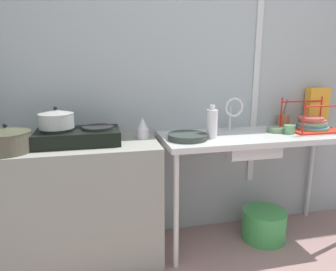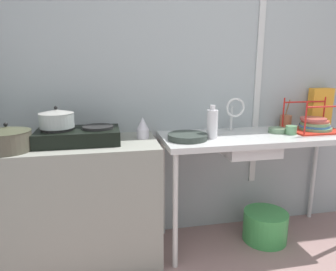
{
  "view_description": "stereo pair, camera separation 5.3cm",
  "coord_description": "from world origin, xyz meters",
  "px_view_note": "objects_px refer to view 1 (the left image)",
  "views": [
    {
      "loc": [
        -1.05,
        -0.64,
        1.36
      ],
      "look_at": [
        -0.58,
        1.38,
        0.87
      ],
      "focal_mm": 32.96,
      "sensor_mm": 36.0,
      "label": 1
    },
    {
      "loc": [
        -1.0,
        -0.65,
        1.36
      ],
      "look_at": [
        -0.58,
        1.38,
        0.87
      ],
      "focal_mm": 32.96,
      "sensor_mm": 36.0,
      "label": 2
    }
  ],
  "objects_px": {
    "percolator": "(143,128)",
    "dish_rack": "(312,124)",
    "sink_basin": "(246,144)",
    "faucet": "(234,109)",
    "small_bowl_on_drainboard": "(276,130)",
    "bottle_by_sink": "(212,123)",
    "cup_by_rack": "(289,129)",
    "stove": "(78,136)",
    "pot_on_left_burner": "(56,119)",
    "bucket_on_floor": "(264,225)",
    "cereal_box": "(317,107)",
    "pot_beside_stove": "(7,140)",
    "utensil_jar": "(283,120)",
    "frying_pan": "(188,137)"
  },
  "relations": [
    {
      "from": "stove",
      "to": "percolator",
      "type": "relative_size",
      "value": 3.58
    },
    {
      "from": "bucket_on_floor",
      "to": "cereal_box",
      "type": "bearing_deg",
      "value": 23.58
    },
    {
      "from": "faucet",
      "to": "bucket_on_floor",
      "type": "relative_size",
      "value": 0.78
    },
    {
      "from": "faucet",
      "to": "bottle_by_sink",
      "type": "height_order",
      "value": "faucet"
    },
    {
      "from": "faucet",
      "to": "bottle_by_sink",
      "type": "relative_size",
      "value": 1.13
    },
    {
      "from": "sink_basin",
      "to": "faucet",
      "type": "relative_size",
      "value": 1.44
    },
    {
      "from": "stove",
      "to": "pot_on_left_burner",
      "type": "bearing_deg",
      "value": 180.0
    },
    {
      "from": "cup_by_rack",
      "to": "bottle_by_sink",
      "type": "distance_m",
      "value": 0.62
    },
    {
      "from": "dish_rack",
      "to": "cup_by_rack",
      "type": "xyz_separation_m",
      "value": [
        -0.24,
        -0.07,
        -0.02
      ]
    },
    {
      "from": "cup_by_rack",
      "to": "percolator",
      "type": "bearing_deg",
      "value": 174.94
    },
    {
      "from": "cereal_box",
      "to": "pot_beside_stove",
      "type": "bearing_deg",
      "value": -170.84
    },
    {
      "from": "faucet",
      "to": "frying_pan",
      "type": "xyz_separation_m",
      "value": [
        -0.41,
        -0.17,
        -0.15
      ]
    },
    {
      "from": "cereal_box",
      "to": "pot_on_left_burner",
      "type": "bearing_deg",
      "value": -173.0
    },
    {
      "from": "small_bowl_on_drainboard",
      "to": "pot_on_left_burner",
      "type": "bearing_deg",
      "value": -178.96
    },
    {
      "from": "bottle_by_sink",
      "to": "cereal_box",
      "type": "relative_size",
      "value": 0.74
    },
    {
      "from": "stove",
      "to": "small_bowl_on_drainboard",
      "type": "bearing_deg",
      "value": 1.14
    },
    {
      "from": "percolator",
      "to": "sink_basin",
      "type": "relative_size",
      "value": 0.39
    },
    {
      "from": "dish_rack",
      "to": "cereal_box",
      "type": "bearing_deg",
      "value": 46.66
    },
    {
      "from": "pot_on_left_burner",
      "to": "cup_by_rack",
      "type": "height_order",
      "value": "pot_on_left_burner"
    },
    {
      "from": "bottle_by_sink",
      "to": "stove",
      "type": "bearing_deg",
      "value": 177.15
    },
    {
      "from": "small_bowl_on_drainboard",
      "to": "bottle_by_sink",
      "type": "bearing_deg",
      "value": -172.35
    },
    {
      "from": "pot_on_left_burner",
      "to": "sink_basin",
      "type": "relative_size",
      "value": 0.58
    },
    {
      "from": "dish_rack",
      "to": "bucket_on_floor",
      "type": "distance_m",
      "value": 0.87
    },
    {
      "from": "dish_rack",
      "to": "frying_pan",
      "type": "bearing_deg",
      "value": -176.06
    },
    {
      "from": "percolator",
      "to": "dish_rack",
      "type": "relative_size",
      "value": 0.38
    },
    {
      "from": "cup_by_rack",
      "to": "bottle_by_sink",
      "type": "bearing_deg",
      "value": -179.94
    },
    {
      "from": "sink_basin",
      "to": "dish_rack",
      "type": "distance_m",
      "value": 0.6
    },
    {
      "from": "percolator",
      "to": "dish_rack",
      "type": "bearing_deg",
      "value": -1.26
    },
    {
      "from": "faucet",
      "to": "small_bowl_on_drainboard",
      "type": "bearing_deg",
      "value": -16.17
    },
    {
      "from": "stove",
      "to": "utensil_jar",
      "type": "height_order",
      "value": "utensil_jar"
    },
    {
      "from": "pot_on_left_burner",
      "to": "bucket_on_floor",
      "type": "height_order",
      "value": "pot_on_left_burner"
    },
    {
      "from": "utensil_jar",
      "to": "bucket_on_floor",
      "type": "relative_size",
      "value": 0.68
    },
    {
      "from": "pot_on_left_burner",
      "to": "utensil_jar",
      "type": "distance_m",
      "value": 1.76
    },
    {
      "from": "utensil_jar",
      "to": "bottle_by_sink",
      "type": "bearing_deg",
      "value": -161.34
    },
    {
      "from": "cup_by_rack",
      "to": "bucket_on_floor",
      "type": "relative_size",
      "value": 0.24
    },
    {
      "from": "stove",
      "to": "bottle_by_sink",
      "type": "distance_m",
      "value": 0.9
    },
    {
      "from": "pot_beside_stove",
      "to": "faucet",
      "type": "relative_size",
      "value": 1.05
    },
    {
      "from": "faucet",
      "to": "cup_by_rack",
      "type": "relative_size",
      "value": 3.24
    },
    {
      "from": "utensil_jar",
      "to": "bucket_on_floor",
      "type": "xyz_separation_m",
      "value": [
        -0.25,
        -0.24,
        -0.79
      ]
    },
    {
      "from": "percolator",
      "to": "cup_by_rack",
      "type": "relative_size",
      "value": 1.82
    },
    {
      "from": "bucket_on_floor",
      "to": "bottle_by_sink",
      "type": "bearing_deg",
      "value": -179.55
    },
    {
      "from": "pot_beside_stove",
      "to": "frying_pan",
      "type": "bearing_deg",
      "value": 3.43
    },
    {
      "from": "pot_on_left_burner",
      "to": "utensil_jar",
      "type": "bearing_deg",
      "value": 6.47
    },
    {
      "from": "stove",
      "to": "dish_rack",
      "type": "height_order",
      "value": "dish_rack"
    },
    {
      "from": "frying_pan",
      "to": "bucket_on_floor",
      "type": "bearing_deg",
      "value": 0.63
    },
    {
      "from": "frying_pan",
      "to": "bottle_by_sink",
      "type": "bearing_deg",
      "value": 1.11
    },
    {
      "from": "pot_beside_stove",
      "to": "sink_basin",
      "type": "bearing_deg",
      "value": 2.9
    },
    {
      "from": "faucet",
      "to": "bottle_by_sink",
      "type": "bearing_deg",
      "value": -144.93
    },
    {
      "from": "faucet",
      "to": "dish_rack",
      "type": "height_order",
      "value": "faucet"
    },
    {
      "from": "pot_beside_stove",
      "to": "bucket_on_floor",
      "type": "distance_m",
      "value": 1.94
    }
  ]
}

